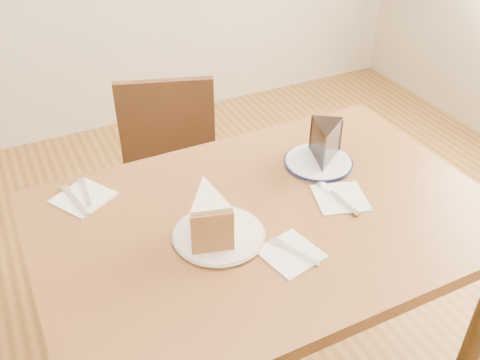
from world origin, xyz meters
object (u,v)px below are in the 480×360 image
Objects in this scene: table at (267,242)px; chair_far at (172,188)px; plate_cream at (219,235)px; carrot_cake at (208,214)px; plate_navy at (318,162)px; chocolate_cake at (325,146)px.

table is 0.62m from chair_far.
plate_cream is at bearing -170.26° from table.
carrot_cake is at bearing -177.57° from table.
table is 0.24m from carrot_cake.
chair_far is 0.69m from plate_cream.
carrot_cake reaches higher than table.
table is at bearing -150.31° from plate_navy.
plate_navy is (0.32, -0.45, 0.29)m from chair_far.
chair_far is (-0.07, 0.59, -0.18)m from table.
chair_far is 0.62m from plate_navy.
plate_navy is at bearing 16.87° from chocolate_cake.
plate_cream is at bearing -30.72° from carrot_cake.
chair_far is 0.70m from carrot_cake.
plate_cream is (-0.08, -0.62, 0.29)m from chair_far.
chocolate_cake reaches higher than table.
chair_far is 0.66m from chocolate_cake.
table is 0.30m from plate_navy.
chair_far is at bearing 95.80° from carrot_cake.
table is 6.12× the size of plate_navy.
plate_cream is 1.13× the size of plate_navy.
chair_far is 6.51× the size of chocolate_cake.
chocolate_cake is (0.42, 0.16, 0.06)m from plate_cream.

